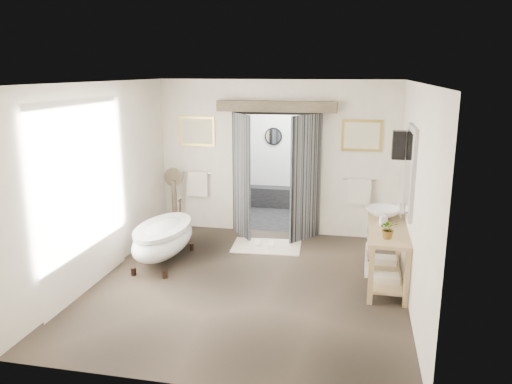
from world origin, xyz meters
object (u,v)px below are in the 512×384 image
clawfoot_tub (163,238)px  rug (267,246)px  basin (383,214)px  vanity (385,251)px

clawfoot_tub → rug: size_ratio=1.45×
basin → rug: bearing=141.8°
vanity → basin: (-0.03, 0.45, 0.44)m
rug → basin: size_ratio=2.28×
vanity → rug: 2.36m
clawfoot_tub → basin: 3.50m
clawfoot_tub → rug: (1.51, 1.05, -0.41)m
vanity → clawfoot_tub: bearing=177.7°
clawfoot_tub → basin: size_ratio=3.31×
clawfoot_tub → vanity: 3.48m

